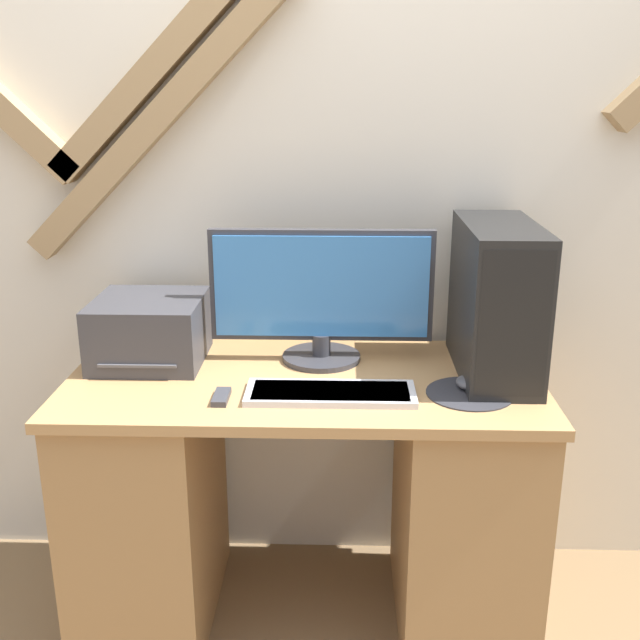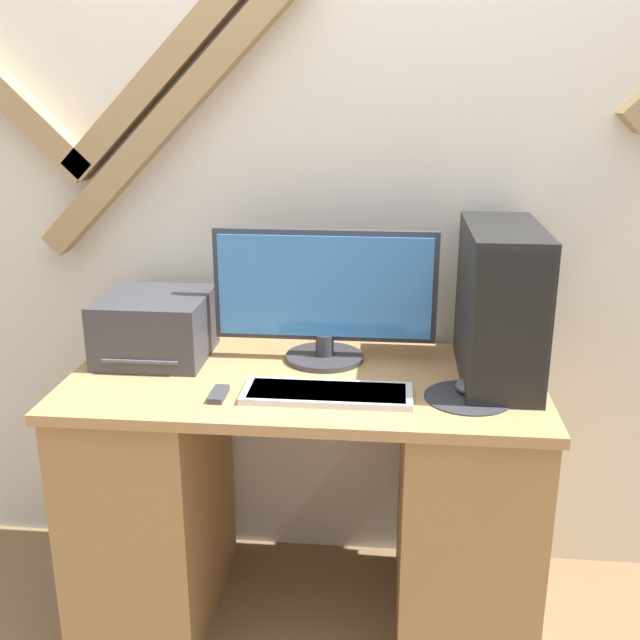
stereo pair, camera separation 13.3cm
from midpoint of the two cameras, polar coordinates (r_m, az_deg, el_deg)
name	(u,v)px [view 2 (the right image)]	position (r m, az deg, el deg)	size (l,w,h in m)	color
wall_back	(315,164)	(2.37, 1.28, 11.78)	(6.40, 0.13, 2.70)	silver
desk	(305,496)	(2.31, 0.53, -13.29)	(1.34, 0.65, 0.80)	tan
monitor	(325,294)	(2.20, 2.09, 2.01)	(0.66, 0.24, 0.40)	#333338
keyboard	(327,393)	(2.00, 2.46, -5.61)	(0.45, 0.16, 0.02)	silver
mousepad	(468,398)	(2.05, 13.05, -5.80)	(0.23, 0.23, 0.00)	#2D2D33
mouse	(467,386)	(2.07, 12.97, -4.98)	(0.06, 0.08, 0.03)	#4C4C51
computer_tower	(500,304)	(2.15, 15.29, 1.20)	(0.20, 0.46, 0.43)	black
printer	(155,327)	(2.30, -10.83, -0.53)	(0.32, 0.32, 0.19)	#38383D
remote_control	(218,394)	(2.01, -5.87, -5.68)	(0.04, 0.10, 0.02)	#38383D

